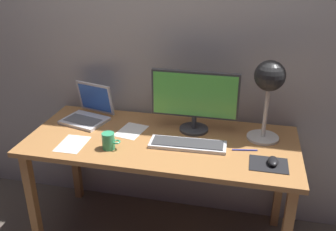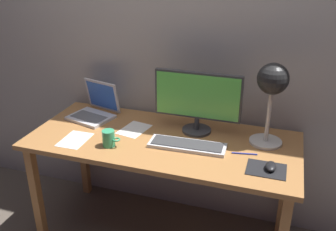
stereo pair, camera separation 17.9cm
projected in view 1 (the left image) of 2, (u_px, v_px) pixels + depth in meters
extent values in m
cube|color=#A8A099|center=(176.00, 31.00, 2.34)|extent=(4.80, 0.06, 2.60)
cube|color=#A8703D|center=(162.00, 141.00, 2.22)|extent=(1.60, 0.70, 0.03)
cube|color=#A8703D|center=(33.00, 204.00, 2.26)|extent=(0.05, 0.05, 0.71)
cube|color=#A8703D|center=(75.00, 157.00, 2.78)|extent=(0.05, 0.05, 0.71)
cube|color=#A8703D|center=(280.00, 182.00, 2.48)|extent=(0.05, 0.05, 0.71)
cylinder|color=#38383A|center=(194.00, 129.00, 2.32)|extent=(0.18, 0.18, 0.01)
cylinder|color=#38383A|center=(194.00, 122.00, 2.30)|extent=(0.03, 0.03, 0.08)
cube|color=#38383A|center=(195.00, 94.00, 2.23)|extent=(0.53, 0.03, 0.29)
cube|color=#59C64C|center=(194.00, 95.00, 2.21)|extent=(0.50, 0.00, 0.26)
cube|color=silver|center=(188.00, 145.00, 2.13)|extent=(0.45, 0.16, 0.02)
cube|color=#38383A|center=(188.00, 143.00, 2.12)|extent=(0.41, 0.13, 0.01)
cube|color=silver|center=(85.00, 121.00, 2.43)|extent=(0.32, 0.28, 0.02)
cube|color=slate|center=(83.00, 120.00, 2.41)|extent=(0.25, 0.17, 0.00)
cube|color=silver|center=(95.00, 98.00, 2.48)|extent=(0.27, 0.11, 0.21)
cube|color=blue|center=(95.00, 98.00, 2.48)|extent=(0.24, 0.10, 0.18)
cylinder|color=beige|center=(263.00, 137.00, 2.22)|extent=(0.19, 0.19, 0.01)
cylinder|color=silver|center=(266.00, 110.00, 2.14)|extent=(0.02, 0.02, 0.34)
sphere|color=black|center=(270.00, 76.00, 2.06)|extent=(0.17, 0.17, 0.17)
sphere|color=#FFEAB2|center=(269.00, 84.00, 2.07)|extent=(0.06, 0.06, 0.06)
cube|color=black|center=(269.00, 164.00, 1.95)|extent=(0.20, 0.16, 0.00)
ellipsoid|color=black|center=(273.00, 161.00, 1.94)|extent=(0.06, 0.10, 0.03)
cylinder|color=#339966|center=(108.00, 141.00, 2.09)|extent=(0.07, 0.07, 0.10)
torus|color=#339966|center=(116.00, 142.00, 2.08)|extent=(0.05, 0.05, 0.01)
cube|color=white|center=(73.00, 144.00, 2.16)|extent=(0.15, 0.21, 0.00)
cube|color=white|center=(131.00, 131.00, 2.31)|extent=(0.18, 0.23, 0.00)
cylinder|color=#2633A5|center=(245.00, 150.00, 2.08)|extent=(0.14, 0.03, 0.01)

